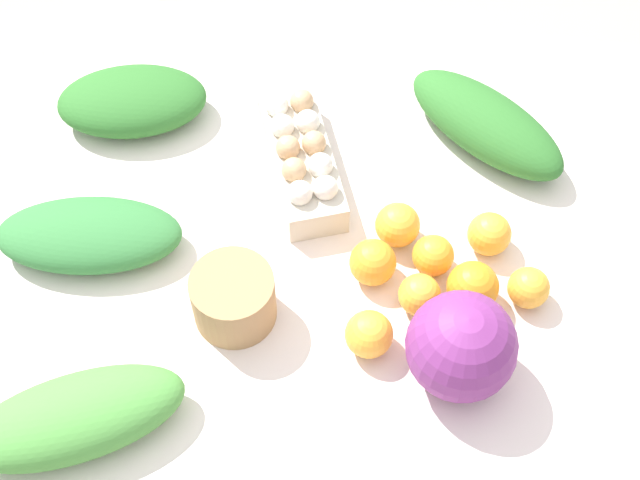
# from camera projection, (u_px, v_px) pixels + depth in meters

# --- Properties ---
(ground_plane) EXTENTS (8.00, 8.00, 0.00)m
(ground_plane) POSITION_uv_depth(u_px,v_px,m) (320.00, 425.00, 2.12)
(ground_plane) COLOR #C6B289
(dining_table) EXTENTS (1.17, 1.10, 0.77)m
(dining_table) POSITION_uv_depth(u_px,v_px,m) (320.00, 278.00, 1.56)
(dining_table) COLOR silver
(dining_table) RESTS_ON ground_plane
(cabbage_purple) EXTENTS (0.16, 0.16, 0.16)m
(cabbage_purple) POSITION_uv_depth(u_px,v_px,m) (461.00, 346.00, 1.28)
(cabbage_purple) COLOR #7A2D75
(cabbage_purple) RESTS_ON dining_table
(egg_carton) EXTENTS (0.19, 0.31, 0.09)m
(egg_carton) POSITION_uv_depth(u_px,v_px,m) (301.00, 156.00, 1.53)
(egg_carton) COLOR beige
(egg_carton) RESTS_ON dining_table
(paper_bag) EXTENTS (0.13, 0.13, 0.10)m
(paper_bag) POSITION_uv_depth(u_px,v_px,m) (234.00, 298.00, 1.37)
(paper_bag) COLOR #A87F51
(paper_bag) RESTS_ON dining_table
(greens_bunch_dandelion) EXTENTS (0.30, 0.22, 0.08)m
(greens_bunch_dandelion) POSITION_uv_depth(u_px,v_px,m) (132.00, 101.00, 1.61)
(greens_bunch_dandelion) COLOR #2D6B28
(greens_bunch_dandelion) RESTS_ON dining_table
(greens_bunch_kale) EXTENTS (0.34, 0.30, 0.09)m
(greens_bunch_kale) POSITION_uv_depth(u_px,v_px,m) (486.00, 124.00, 1.57)
(greens_bunch_kale) COLOR #2D6B28
(greens_bunch_kale) RESTS_ON dining_table
(greens_bunch_beet_tops) EXTENTS (0.35, 0.26, 0.09)m
(greens_bunch_beet_tops) POSITION_uv_depth(u_px,v_px,m) (76.00, 418.00, 1.26)
(greens_bunch_beet_tops) COLOR #4C933D
(greens_bunch_beet_tops) RESTS_ON dining_table
(greens_bunch_scallion) EXTENTS (0.32, 0.19, 0.07)m
(greens_bunch_scallion) POSITION_uv_depth(u_px,v_px,m) (89.00, 235.00, 1.45)
(greens_bunch_scallion) COLOR #337538
(greens_bunch_scallion) RESTS_ON dining_table
(orange_0) EXTENTS (0.08, 0.08, 0.08)m
(orange_0) POSITION_uv_depth(u_px,v_px,m) (373.00, 262.00, 1.42)
(orange_0) COLOR orange
(orange_0) RESTS_ON dining_table
(orange_1) EXTENTS (0.07, 0.07, 0.07)m
(orange_1) POSITION_uv_depth(u_px,v_px,m) (433.00, 255.00, 1.43)
(orange_1) COLOR orange
(orange_1) RESTS_ON dining_table
(orange_2) EXTENTS (0.07, 0.07, 0.07)m
(orange_2) POSITION_uv_depth(u_px,v_px,m) (529.00, 288.00, 1.40)
(orange_2) COLOR #F9A833
(orange_2) RESTS_ON dining_table
(orange_3) EXTENTS (0.07, 0.07, 0.07)m
(orange_3) POSITION_uv_depth(u_px,v_px,m) (398.00, 225.00, 1.46)
(orange_3) COLOR #F9A833
(orange_3) RESTS_ON dining_table
(orange_4) EXTENTS (0.07, 0.07, 0.07)m
(orange_4) POSITION_uv_depth(u_px,v_px,m) (419.00, 295.00, 1.39)
(orange_4) COLOR #F9A833
(orange_4) RESTS_ON dining_table
(orange_5) EXTENTS (0.08, 0.08, 0.08)m
(orange_5) POSITION_uv_depth(u_px,v_px,m) (473.00, 287.00, 1.39)
(orange_5) COLOR orange
(orange_5) RESTS_ON dining_table
(orange_6) EXTENTS (0.07, 0.07, 0.07)m
(orange_6) POSITION_uv_depth(u_px,v_px,m) (489.00, 234.00, 1.45)
(orange_6) COLOR #F9A833
(orange_6) RESTS_ON dining_table
(orange_7) EXTENTS (0.07, 0.07, 0.07)m
(orange_7) POSITION_uv_depth(u_px,v_px,m) (369.00, 334.00, 1.35)
(orange_7) COLOR #F9A833
(orange_7) RESTS_ON dining_table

